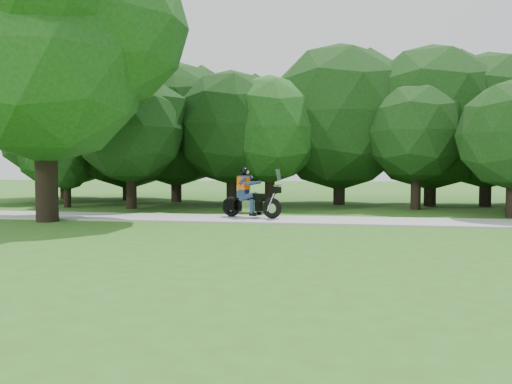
{
  "coord_description": "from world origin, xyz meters",
  "views": [
    {
      "loc": [
        -1.42,
        -7.82,
        1.75
      ],
      "look_at": [
        -3.5,
        4.56,
        1.09
      ],
      "focal_mm": 35.0,
      "sensor_mm": 36.0,
      "label": 1
    }
  ],
  "objects": [
    {
      "name": "ground",
      "position": [
        0.0,
        0.0,
        0.0
      ],
      "size": [
        100.0,
        100.0,
        0.0
      ],
      "primitive_type": "plane",
      "color": "#355C1A",
      "rests_on": "ground"
    },
    {
      "name": "walkway",
      "position": [
        0.0,
        8.0,
        0.03
      ],
      "size": [
        60.0,
        2.2,
        0.06
      ],
      "primitive_type": "cube",
      "color": "#A3A39E",
      "rests_on": "ground"
    },
    {
      "name": "tree_line",
      "position": [
        0.61,
        14.77,
        3.73
      ],
      "size": [
        40.28,
        11.66,
        7.74
      ],
      "color": "black",
      "rests_on": "ground"
    },
    {
      "name": "big_tree_west",
      "position": [
        -10.54,
        6.85,
        5.76
      ],
      "size": [
        8.64,
        6.56,
        9.96
      ],
      "color": "black",
      "rests_on": "ground"
    },
    {
      "name": "touring_motorcycle",
      "position": [
        -4.4,
        8.21,
        0.66
      ],
      "size": [
        2.12,
        1.06,
        1.65
      ],
      "rotation": [
        0.0,
        0.0,
        -0.28
      ],
      "color": "black",
      "rests_on": "walkway"
    }
  ]
}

